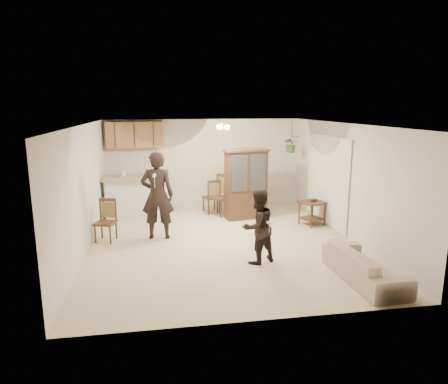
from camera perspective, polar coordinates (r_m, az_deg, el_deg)
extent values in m
plane|color=beige|center=(8.64, -0.31, -7.16)|extent=(6.50, 6.50, 0.00)
cube|color=white|center=(8.16, -0.33, 9.65)|extent=(5.50, 6.50, 0.02)
cube|color=silver|center=(11.48, -2.87, 4.11)|extent=(5.50, 0.02, 2.50)
cube|color=silver|center=(5.22, 5.33, -5.85)|extent=(5.50, 0.02, 2.50)
cube|color=silver|center=(8.34, -19.32, 0.35)|extent=(0.02, 6.50, 2.50)
cube|color=silver|center=(9.14, 16.97, 1.50)|extent=(0.02, 6.50, 2.50)
cube|color=silver|center=(10.68, -12.18, -0.86)|extent=(1.60, 0.55, 1.00)
cube|color=tan|center=(10.57, -12.31, 2.04)|extent=(1.75, 0.70, 0.08)
cube|color=#966741|center=(11.16, -12.64, 7.99)|extent=(1.50, 0.34, 0.70)
imported|color=#2F5823|center=(11.09, 9.59, 6.79)|extent=(0.43, 0.37, 0.48)
cylinder|color=black|center=(11.06, 9.65, 8.47)|extent=(0.01, 0.01, 0.65)
imported|color=beige|center=(7.12, 19.47, -9.07)|extent=(0.79, 1.90, 0.73)
imported|color=black|center=(8.78, -9.49, -0.89)|extent=(0.69, 0.49, 1.80)
imported|color=black|center=(7.37, 4.85, -5.11)|extent=(0.81, 0.74, 1.35)
cube|color=#3E2A16|center=(10.36, 3.11, -1.85)|extent=(1.10, 0.58, 0.70)
cube|color=#3E2A16|center=(10.18, 3.16, 2.94)|extent=(1.10, 0.52, 1.05)
cube|color=silver|center=(10.18, 3.16, 2.94)|extent=(0.90, 0.16, 0.92)
cube|color=#3E2A16|center=(10.11, 3.20, 5.98)|extent=(1.19, 0.61, 0.05)
cube|color=#3E2A16|center=(9.94, 12.50, -1.44)|extent=(0.69, 0.69, 0.04)
cube|color=#3E2A16|center=(10.04, 12.39, -3.70)|extent=(0.58, 0.58, 0.03)
cube|color=#3E2A16|center=(9.93, 12.52, -1.14)|extent=(0.23, 0.19, 0.06)
cube|color=#3E2A16|center=(8.95, -16.59, -4.27)|extent=(0.50, 0.50, 0.04)
cube|color=olive|center=(8.89, -16.69, -2.75)|extent=(0.30, 0.12, 0.35)
cube|color=#3E2A16|center=(8.83, -16.78, -1.32)|extent=(0.36, 0.14, 0.07)
cube|color=#3E2A16|center=(10.62, -0.70, -0.79)|extent=(0.68, 0.68, 0.05)
cube|color=olive|center=(10.56, -0.70, 0.75)|extent=(0.28, 0.27, 0.42)
cube|color=#3E2A16|center=(10.51, -0.71, 2.19)|extent=(0.34, 0.33, 0.08)
cube|color=#3E2A16|center=(10.93, -1.80, -0.79)|extent=(0.51, 0.51, 0.04)
cube|color=olive|center=(10.88, -1.81, 0.48)|extent=(0.30, 0.12, 0.35)
cube|color=#3E2A16|center=(10.83, -1.81, 1.67)|extent=(0.36, 0.15, 0.07)
cube|color=white|center=(8.23, -9.92, 2.33)|extent=(0.07, 0.17, 0.05)
cube|color=white|center=(7.09, 6.51, -4.42)|extent=(0.08, 0.12, 0.04)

